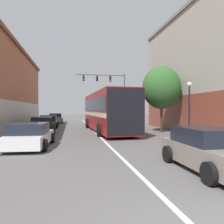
# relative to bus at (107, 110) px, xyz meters

# --- Properties ---
(lane_center_line) EXTENTS (0.14, 45.51, 0.01)m
(lane_center_line) POSITION_rel_bus_xyz_m (-1.13, -0.29, -1.92)
(lane_center_line) COLOR silver
(lane_center_line) RESTS_ON ground_plane
(bus) EXTENTS (3.29, 12.17, 3.42)m
(bus) POSITION_rel_bus_xyz_m (0.00, 0.00, 0.00)
(bus) COLOR maroon
(bus) RESTS_ON ground_plane
(hatchback_foreground) EXTENTS (1.96, 4.09, 1.37)m
(hatchback_foreground) POSITION_rel_bus_xyz_m (1.26, -13.04, -1.27)
(hatchback_foreground) COLOR slate
(hatchback_foreground) RESTS_ON ground_plane
(parked_car_left_near) EXTENTS (2.24, 4.46, 1.40)m
(parked_car_left_near) POSITION_rel_bus_xyz_m (-5.41, 13.13, -1.25)
(parked_car_left_near) COLOR slate
(parked_car_left_near) RESTS_ON ground_plane
(parked_car_left_mid) EXTENTS (2.06, 3.95, 1.36)m
(parked_car_left_mid) POSITION_rel_bus_xyz_m (-5.55, 4.83, -1.28)
(parked_car_left_mid) COLOR #285633
(parked_car_left_mid) RESTS_ON ground_plane
(parked_car_left_far) EXTENTS (2.27, 4.38, 1.27)m
(parked_car_left_far) POSITION_rel_bus_xyz_m (-5.25, -7.51, -1.31)
(parked_car_left_far) COLOR silver
(parked_car_left_far) RESTS_ON ground_plane
(parked_car_left_distant) EXTENTS (2.36, 4.04, 1.35)m
(parked_car_left_distant) POSITION_rel_bus_xyz_m (-5.56, -0.52, -1.27)
(parked_car_left_distant) COLOR black
(parked_car_left_distant) RESTS_ON ground_plane
(traffic_signal_gantry) EXTENTS (7.26, 0.36, 7.33)m
(traffic_signal_gantry) POSITION_rel_bus_xyz_m (2.45, 12.45, 3.47)
(traffic_signal_gantry) COLOR #514C47
(traffic_signal_gantry) RESTS_ON ground_plane
(street_lamp) EXTENTS (0.31, 0.31, 3.81)m
(street_lamp) POSITION_rel_bus_xyz_m (4.65, -6.00, 0.30)
(street_lamp) COLOR black
(street_lamp) RESTS_ON ground_plane
(street_tree_near) EXTENTS (3.35, 3.02, 5.71)m
(street_tree_near) POSITION_rel_bus_xyz_m (4.55, -1.63, 1.93)
(street_tree_near) COLOR #3D2D1E
(street_tree_near) RESTS_ON ground_plane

